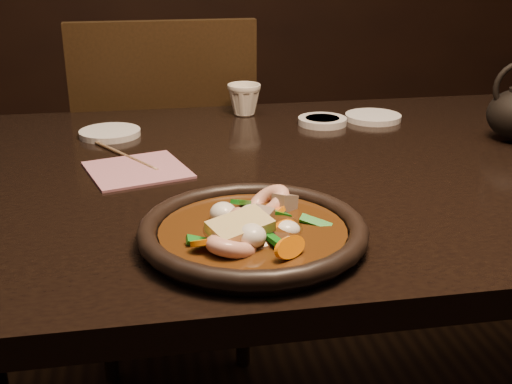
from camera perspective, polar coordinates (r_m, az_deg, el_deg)
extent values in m
cube|color=black|center=(1.12, 7.02, 1.59)|extent=(1.60, 0.90, 0.04)
cube|color=black|center=(1.79, -7.90, -0.12)|extent=(0.45, 0.45, 0.04)
cylinder|color=black|center=(2.07, -2.83, -4.16)|extent=(0.04, 0.04, 0.44)
cylinder|color=black|center=(1.75, -1.21, -9.17)|extent=(0.04, 0.04, 0.44)
cylinder|color=black|center=(2.06, -12.87, -4.84)|extent=(0.04, 0.04, 0.44)
cylinder|color=black|center=(1.74, -13.21, -10.02)|extent=(0.04, 0.04, 0.44)
cube|color=black|center=(1.52, -7.98, 6.09)|extent=(0.42, 0.03, 0.47)
cylinder|color=black|center=(0.81, -0.29, -4.13)|extent=(0.27, 0.27, 0.01)
torus|color=black|center=(0.81, -0.29, -3.34)|extent=(0.29, 0.29, 0.02)
cylinder|color=#3D200B|center=(0.81, -0.29, -3.60)|extent=(0.24, 0.24, 0.01)
ellipsoid|color=#3D200B|center=(0.81, -0.29, -3.60)|extent=(0.13, 0.12, 0.04)
torus|color=#F0B397|center=(0.81, -0.28, -2.74)|extent=(0.08, 0.08, 0.05)
torus|color=#F0B397|center=(0.75, -2.20, -4.88)|extent=(0.08, 0.08, 0.04)
torus|color=#F0B397|center=(0.88, 1.05, -1.05)|extent=(0.07, 0.07, 0.05)
cube|color=gray|center=(0.80, 0.48, -2.36)|extent=(0.04, 0.04, 0.03)
cube|color=gray|center=(0.81, 0.33, -2.40)|extent=(0.04, 0.04, 0.03)
cube|color=gray|center=(0.87, 2.56, -0.96)|extent=(0.04, 0.04, 0.03)
cube|color=gray|center=(0.83, -0.43, -2.61)|extent=(0.03, 0.03, 0.03)
cube|color=gray|center=(0.81, 0.93, -3.02)|extent=(0.04, 0.03, 0.03)
cylinder|color=orange|center=(0.76, -2.07, -4.00)|extent=(0.05, 0.05, 0.04)
cylinder|color=orange|center=(0.80, 2.50, -3.42)|extent=(0.05, 0.05, 0.04)
cylinder|color=orange|center=(0.73, 3.02, -4.93)|extent=(0.05, 0.05, 0.04)
cylinder|color=orange|center=(0.84, 1.57, -1.94)|extent=(0.06, 0.06, 0.03)
cylinder|color=orange|center=(0.75, -4.17, -4.41)|extent=(0.05, 0.05, 0.02)
cube|color=#156F16|center=(0.83, 5.33, -2.75)|extent=(0.04, 0.03, 0.02)
cube|color=#156F16|center=(0.83, 1.83, -1.89)|extent=(0.04, 0.02, 0.02)
cube|color=#156F16|center=(0.76, 1.58, -4.26)|extent=(0.03, 0.04, 0.01)
cube|color=#156F16|center=(0.80, -0.65, -2.92)|extent=(0.03, 0.04, 0.03)
cube|color=#156F16|center=(0.77, -4.73, -4.48)|extent=(0.04, 0.02, 0.02)
cube|color=#156F16|center=(0.81, -0.98, -3.29)|extent=(0.03, 0.04, 0.02)
cube|color=#156F16|center=(0.86, -1.34, -0.91)|extent=(0.03, 0.04, 0.02)
ellipsoid|color=white|center=(0.81, -0.08, -2.63)|extent=(0.04, 0.04, 0.02)
ellipsoid|color=white|center=(0.83, -2.93, -1.92)|extent=(0.04, 0.04, 0.03)
ellipsoid|color=white|center=(0.80, -0.32, -2.30)|extent=(0.05, 0.04, 0.03)
ellipsoid|color=white|center=(0.76, -0.38, -3.90)|extent=(0.03, 0.04, 0.03)
ellipsoid|color=white|center=(0.80, 2.72, -3.37)|extent=(0.04, 0.03, 0.02)
ellipsoid|color=white|center=(0.83, -0.33, -2.06)|extent=(0.04, 0.04, 0.03)
ellipsoid|color=white|center=(0.80, -0.94, -2.41)|extent=(0.03, 0.03, 0.02)
cube|color=#D4C27F|center=(0.77, -1.42, -3.07)|extent=(0.09, 0.07, 0.03)
cylinder|color=white|center=(1.36, 5.92, 6.29)|extent=(0.10, 0.10, 0.01)
cylinder|color=white|center=(1.30, -12.85, 5.14)|extent=(0.12, 0.12, 0.01)
cylinder|color=white|center=(1.41, 10.37, 6.56)|extent=(0.12, 0.12, 0.01)
imported|color=white|center=(1.42, -1.07, 8.32)|extent=(0.09, 0.09, 0.07)
cylinder|color=tan|center=(1.16, -11.62, 3.22)|extent=(0.12, 0.19, 0.01)
cylinder|color=tan|center=(1.17, -11.89, 3.35)|extent=(0.12, 0.19, 0.01)
cube|color=#B16D7B|center=(1.09, -10.51, 1.95)|extent=(0.19, 0.19, 0.00)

